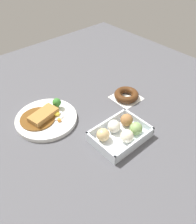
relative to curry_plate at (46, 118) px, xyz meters
The scene contains 4 objects.
ground_plane 0.20m from the curry_plate, 143.99° to the left, with size 1.60×1.60×0.00m, color #4C4C51.
curry_plate is the anchor object (origin of this frame).
donut_box 0.32m from the curry_plate, 121.15° to the left, with size 0.21×0.16×0.06m.
chocolate_ring_donut 0.38m from the curry_plate, 162.79° to the left, with size 0.12×0.12×0.03m.
Camera 1 is at (0.47, 0.56, 0.66)m, focal length 37.26 mm.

